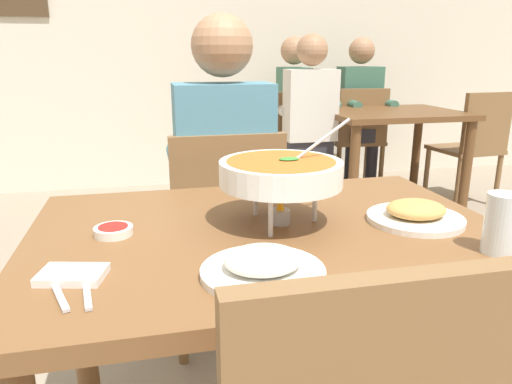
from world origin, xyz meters
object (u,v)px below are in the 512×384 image
Objects in this scene: dining_table_main at (269,275)px; patron_bg_middle at (308,115)px; curry_bowl at (281,173)px; chair_bg_corner at (474,142)px; chair_diner_main at (225,229)px; patron_bg_right at (298,108)px; diner_main at (223,168)px; sauce_dish at (113,230)px; rice_plate at (263,266)px; chair_bg_middle at (300,146)px; drink_glass at (501,227)px; patron_bg_left at (360,105)px; chair_bg_right at (292,135)px; chair_bg_left at (358,134)px; appetizer_plate at (415,214)px; dining_table_far at (391,129)px.

patron_bg_middle reaches higher than dining_table_main.
curry_bowl is 3.07m from chair_bg_corner.
curry_bowl is at bearing 39.30° from dining_table_main.
patron_bg_right is (0.95, 2.06, 0.24)m from chair_diner_main.
diner_main reaches higher than sauce_dish.
chair_bg_middle is (0.91, 2.56, -0.27)m from rice_plate.
drink_glass is at bearing -34.68° from curry_bowl.
patron_bg_left reaches higher than curry_bowl.
rice_plate is at bearing 179.62° from drink_glass.
chair_bg_right and chair_bg_corner have the same top height.
chair_bg_middle is 1.00× the size of chair_bg_right.
patron_bg_left is at bearing 135.95° from chair_bg_corner.
dining_table_main is at bearing -118.63° from chair_bg_left.
dining_table_main is 2.96m from chair_bg_right.
chair_bg_left is 1.00× the size of chair_bg_right.
chair_diner_main is 3.75× the size of rice_plate.
chair_bg_right is at bearing 65.05° from sauce_dish.
patron_bg_left reaches higher than drink_glass.
diner_main is at bearing -117.66° from chair_bg_middle.
chair_bg_right is at bearing 85.09° from patron_bg_middle.
drink_glass reaches higher than rice_plate.
diner_main is at bearing -146.90° from chair_bg_corner.
chair_bg_middle is 0.51m from patron_bg_right.
sauce_dish is 0.10× the size of chair_bg_corner.
chair_diner_main is 0.69× the size of patron_bg_left.
chair_diner_main is 1.00× the size of chair_bg_left.
chair_bg_middle reaches higher than appetizer_plate.
drink_glass is at bearing -29.86° from dining_table_main.
chair_bg_middle is at bearing 173.68° from dining_table_far.
diner_main is 2.29m from chair_bg_right.
patron_bg_right reaches higher than chair_bg_left.
chair_bg_middle is 1.00× the size of chair_bg_corner.
curry_bowl reaches higher than dining_table_main.
appetizer_plate is at bearing -5.23° from dining_table_main.
drink_glass is 0.10× the size of patron_bg_right.
chair_diner_main is 2.66m from chair_bg_corner.
chair_bg_left and chair_bg_middle have the same top height.
patron_bg_middle reaches higher than rice_plate.
appetizer_plate is 0.27× the size of chair_bg_middle.
chair_bg_left is at bearing 53.88° from chair_diner_main.
chair_diner_main is 0.69× the size of patron_bg_middle.
sauce_dish is (-0.74, 0.07, -0.01)m from appetizer_plate.
patron_bg_right is at bearing 65.26° from chair_diner_main.
dining_table_main is at bearing -124.32° from dining_table_far.
chair_bg_middle is at bearing 174.04° from chair_bg_corner.
patron_bg_left reaches higher than chair_bg_middle.
patron_bg_left is (1.54, 2.09, 0.00)m from diner_main.
chair_diner_main is at bearing 90.00° from dining_table_main.
chair_bg_left is 0.69× the size of patron_bg_right.
chair_bg_middle reaches higher than drink_glass.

